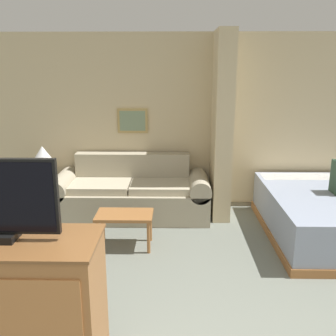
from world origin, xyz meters
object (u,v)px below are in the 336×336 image
Objects in this scene: tv_dresser at (7,310)px; bed at (330,214)px; coffee_table at (125,218)px; table_lamp at (43,157)px; couch at (131,194)px.

tv_dresser is 3.90m from bed.
coffee_table is 2.61m from bed.
tv_dresser is at bearing -75.80° from table_lamp.
tv_dresser is (-0.53, -1.98, 0.16)m from coffee_table.
couch is at bearing 80.53° from tv_dresser.
bed is (2.59, 0.36, -0.07)m from coffee_table.
tv_dresser reaches higher than bed.
tv_dresser is (-0.50, -2.98, 0.20)m from couch.
bed is (2.62, -0.65, -0.03)m from couch.
bed is (3.12, 2.33, -0.23)m from tv_dresser.
couch is 2.70m from bed.
table_lamp is at bearing 178.73° from couch.
coffee_table is at bearing -38.53° from table_lamp.
coffee_table is 1.73m from table_lamp.
coffee_table is 2.06m from tv_dresser.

